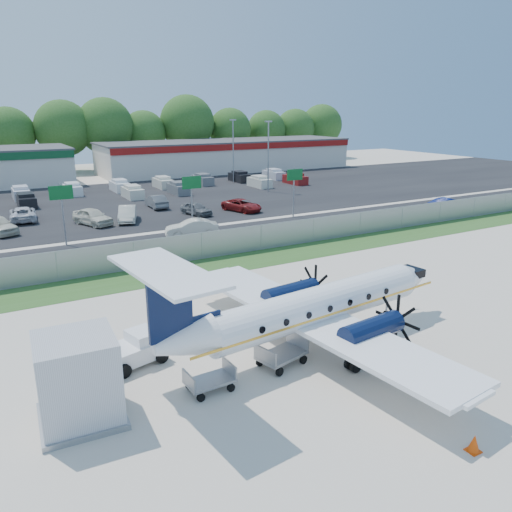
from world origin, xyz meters
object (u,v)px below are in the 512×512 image
aircraft (313,307)px  baggage_cart_near (210,380)px  pushback_tug (136,349)px  service_container (78,382)px  baggage_cart_far (282,354)px

aircraft → baggage_cart_near: aircraft is taller
pushback_tug → service_container: bearing=-133.1°
aircraft → baggage_cart_far: size_ratio=7.04×
pushback_tug → baggage_cart_near: 4.09m
baggage_cart_near → service_container: (-4.75, 0.55, 1.03)m
pushback_tug → baggage_cart_far: 6.33m
baggage_cart_near → baggage_cart_far: 3.55m
aircraft → pushback_tug: bearing=161.4°
service_container → aircraft: bearing=3.0°
aircraft → service_container: (-10.43, -0.55, -0.51)m
pushback_tug → baggage_cart_far: (5.40, -3.30, -0.14)m
baggage_cart_near → service_container: service_container is taller
pushback_tug → aircraft: bearing=-18.6°
aircraft → service_container: size_ratio=5.28×
aircraft → service_container: 10.45m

